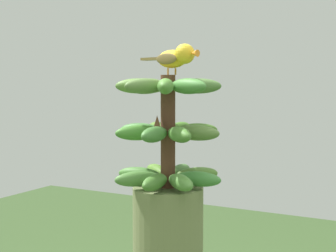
% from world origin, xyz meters
% --- Properties ---
extents(banana_bunch, '(0.33, 0.33, 0.33)m').
position_xyz_m(banana_bunch, '(-0.00, -0.00, 1.25)').
color(banana_bunch, '#4C2D1E').
rests_on(banana_bunch, banana_tree).
extents(perched_bird, '(0.22, 0.09, 0.09)m').
position_xyz_m(perched_bird, '(0.02, 0.01, 1.46)').
color(perched_bird, '#C68933').
rests_on(perched_bird, banana_bunch).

